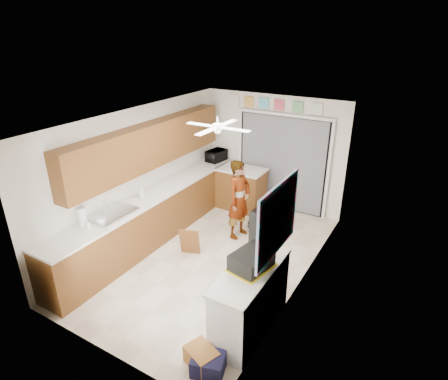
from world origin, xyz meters
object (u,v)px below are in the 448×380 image
at_px(soap_bottle, 141,191).
at_px(paper_towel_roll, 82,216).
at_px(cup, 101,221).
at_px(dog, 260,216).
at_px(microwave, 216,156).
at_px(navy_crate, 208,364).
at_px(cardboard_box, 201,357).
at_px(suitcase, 252,260).
at_px(man, 239,200).

height_order(soap_bottle, paper_towel_roll, paper_towel_roll).
relative_size(cup, dog, 0.23).
xyz_separation_m(microwave, dog, (1.49, -0.72, -0.83)).
height_order(microwave, navy_crate, microwave).
bearing_deg(cardboard_box, paper_towel_roll, 167.14).
relative_size(paper_towel_roll, navy_crate, 0.77).
xyz_separation_m(soap_bottle, suitcase, (2.67, -0.91, -0.02)).
distance_m(suitcase, navy_crate, 1.33).
bearing_deg(man, navy_crate, -150.04).
bearing_deg(man, soap_bottle, 136.90).
distance_m(cup, navy_crate, 2.75).
height_order(suitcase, dog, suitcase).
distance_m(soap_bottle, cardboard_box, 3.22).
height_order(cup, suitcase, suitcase).
distance_m(paper_towel_roll, navy_crate, 2.94).
xyz_separation_m(navy_crate, dog, (-0.99, 3.53, 0.12)).
relative_size(microwave, dog, 0.77).
bearing_deg(soap_bottle, cardboard_box, -36.21).
xyz_separation_m(paper_towel_roll, navy_crate, (2.71, -0.63, -0.97)).
distance_m(soap_bottle, navy_crate, 3.34).
relative_size(suitcase, man, 0.34).
relative_size(suitcase, navy_crate, 1.37).
xyz_separation_m(cup, paper_towel_roll, (-0.22, -0.16, 0.09)).
xyz_separation_m(cardboard_box, dog, (-0.87, 3.49, 0.12)).
bearing_deg(cup, soap_bottle, 95.99).
height_order(cup, man, man).
bearing_deg(soap_bottle, dog, 46.15).
distance_m(navy_crate, man, 3.28).
bearing_deg(man, dog, -13.27).
relative_size(cardboard_box, dog, 0.64).
bearing_deg(microwave, cardboard_box, -143.33).
height_order(microwave, suitcase, microwave).
bearing_deg(suitcase, navy_crate, -83.28).
bearing_deg(cardboard_box, microwave, 119.33).
bearing_deg(paper_towel_roll, cup, 36.12).
bearing_deg(soap_bottle, microwave, 87.27).
bearing_deg(soap_bottle, man, 38.96).
bearing_deg(microwave, suitcase, -134.93).
distance_m(soap_bottle, cup, 1.08).
height_order(cardboard_box, man, man).
height_order(navy_crate, dog, dog).
bearing_deg(paper_towel_roll, cardboard_box, -12.86).
height_order(microwave, dog, microwave).
relative_size(paper_towel_roll, dog, 0.49).
distance_m(soap_bottle, paper_towel_roll, 1.23).
bearing_deg(dog, suitcase, -62.31).
bearing_deg(microwave, cup, -172.68).
relative_size(suitcase, cardboard_box, 1.35).
height_order(paper_towel_roll, suitcase, paper_towel_roll).
relative_size(soap_bottle, man, 0.17).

